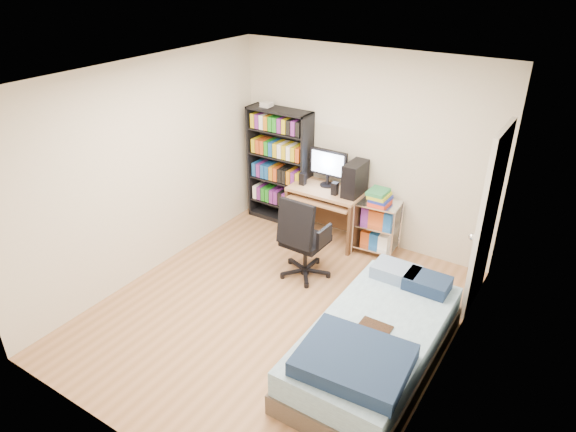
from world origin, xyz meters
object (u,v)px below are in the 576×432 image
Objects in this scene: computer_desk at (335,194)px; office_chair at (303,252)px; media_shelf at (280,165)px; bed at (374,344)px.

office_chair is (0.12, -0.99, -0.33)m from computer_desk.
bed is (2.39, -2.03, -0.57)m from media_shelf.
media_shelf is 1.59m from office_chair.
computer_desk reaches higher than office_chair.
media_shelf is 3.18m from bed.
bed is (1.34, -0.94, -0.07)m from office_chair.
office_chair is 1.64m from bed.
office_chair is (1.05, -1.08, -0.50)m from media_shelf.
office_chair is at bearing -82.90° from computer_desk.
computer_desk is (0.93, -0.09, -0.18)m from media_shelf.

